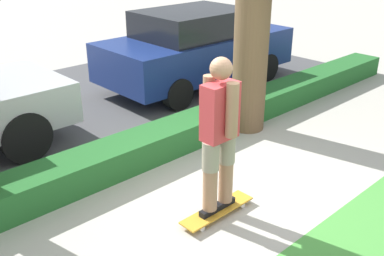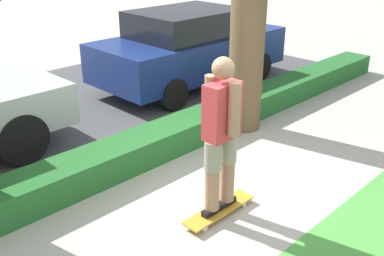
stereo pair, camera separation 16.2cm
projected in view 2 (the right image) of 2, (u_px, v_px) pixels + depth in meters
ground_plane at (235, 199)px, 5.55m from camera, size 60.00×60.00×0.00m
street_asphalt at (61, 110)px, 8.27m from camera, size 12.70×5.00×0.01m
hedge_row at (151, 144)px, 6.51m from camera, size 12.70×0.60×0.40m
skateboard at (219, 210)px, 5.21m from camera, size 0.99×0.24×0.08m
skater_person at (221, 133)px, 4.81m from camera, size 0.52×0.47×1.80m
parked_car_middle at (190, 47)px, 9.37m from camera, size 4.19×1.89×1.59m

